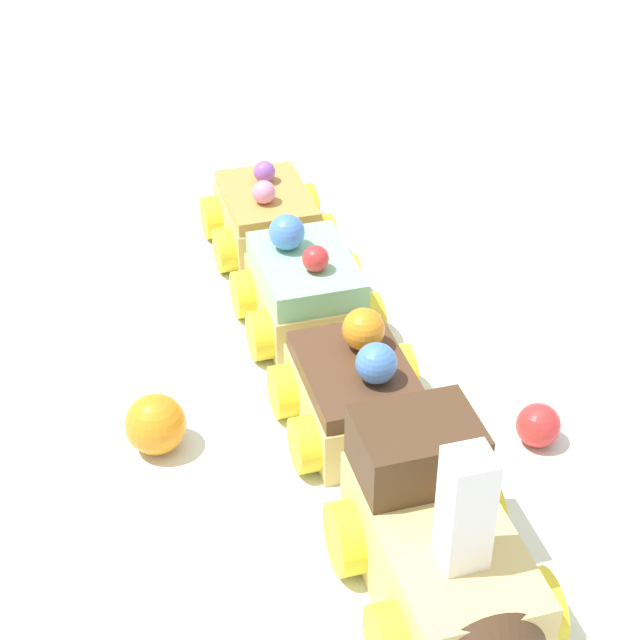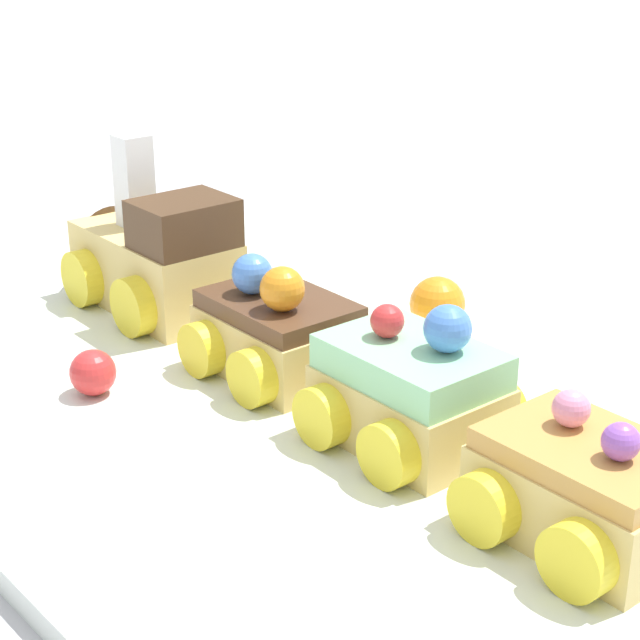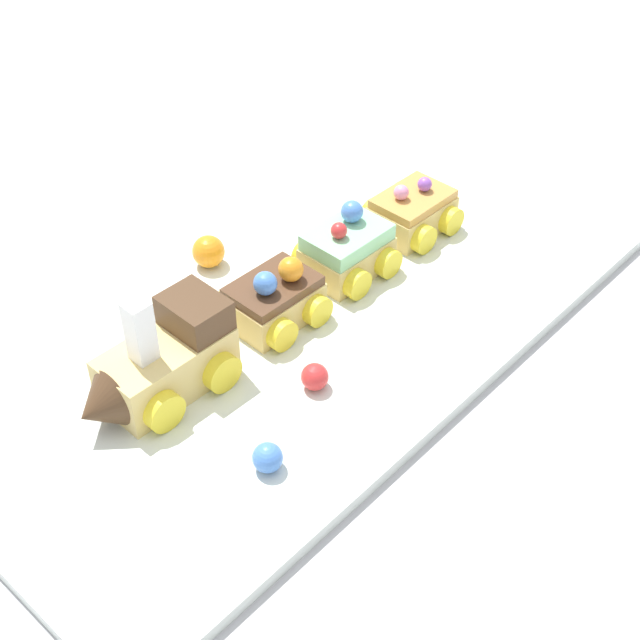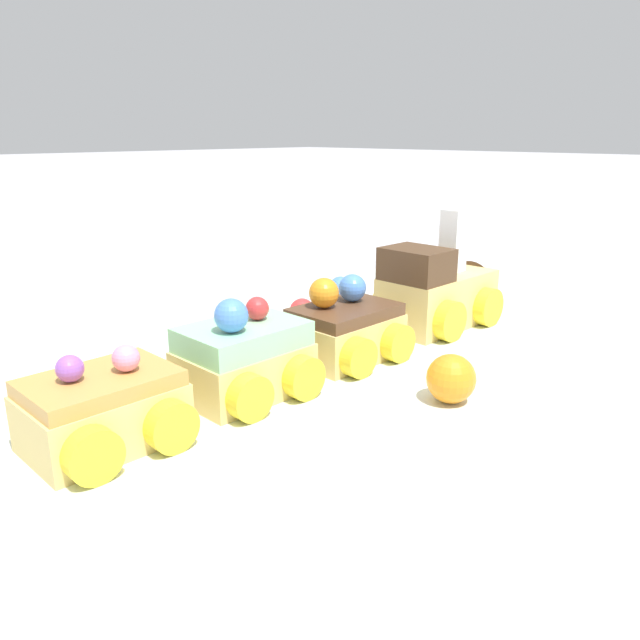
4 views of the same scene
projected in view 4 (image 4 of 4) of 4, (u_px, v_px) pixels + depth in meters
name	position (u px, v px, depth m)	size (l,w,h in m)	color
ground_plane	(318.00, 373.00, 0.46)	(10.00, 10.00, 0.00)	#B2B2B7
display_board	(318.00, 365.00, 0.46)	(0.63, 0.33, 0.01)	silver
cake_train_locomotive	(443.00, 292.00, 0.54)	(0.13, 0.08, 0.10)	#E5C675
cake_car_chocolate	(344.00, 330.00, 0.45)	(0.08, 0.08, 0.06)	#E5C675
cake_car_mint	(244.00, 360.00, 0.39)	(0.08, 0.08, 0.07)	#E5C675
cake_car_caramel	(103.00, 411.00, 0.33)	(0.08, 0.08, 0.05)	#E5C675
gumball_blue	(340.00, 288.00, 0.62)	(0.02, 0.02, 0.02)	#4C84E0
gumball_red	(302.00, 311.00, 0.54)	(0.02, 0.02, 0.02)	red
gumball_orange	(447.00, 381.00, 0.38)	(0.03, 0.03, 0.03)	orange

